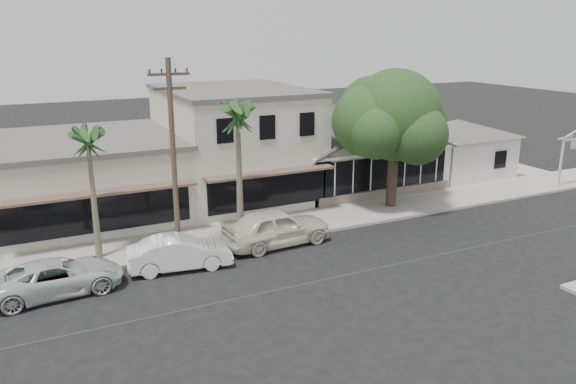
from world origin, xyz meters
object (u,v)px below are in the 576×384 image
utility_pole (173,155)px  car_1 (180,253)px  shade_tree (392,117)px  car_0 (276,227)px  car_2 (58,277)px

utility_pole → car_1: 4.29m
car_1 → shade_tree: 14.66m
car_0 → shade_tree: 9.95m
shade_tree → car_2: bearing=-169.0°
utility_pole → car_2: 6.91m
utility_pole → car_0: (4.67, -0.68, -3.88)m
car_1 → shade_tree: bearing=-68.2°
utility_pole → car_1: (-0.33, -1.38, -4.05)m
car_0 → car_2: size_ratio=1.06×
car_0 → car_2: (-10.00, -0.92, -0.21)m
utility_pole → car_1: bearing=-103.3°
utility_pole → shade_tree: bearing=8.6°
car_0 → car_2: 10.04m
car_1 → car_2: car_1 is taller
car_0 → shade_tree: shade_tree is taller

